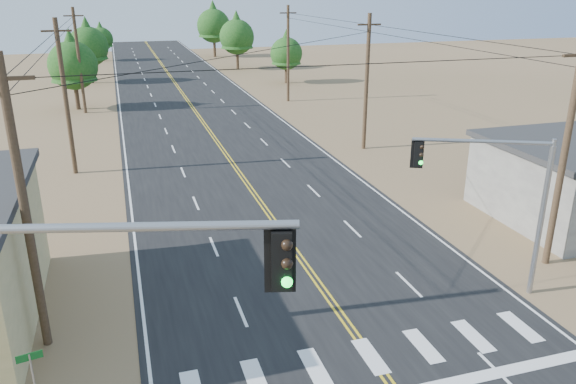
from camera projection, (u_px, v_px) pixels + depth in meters
name	position (u px, v px, depth m)	size (l,w,h in m)	color
road	(236.00, 168.00, 38.69)	(15.00, 200.00, 0.02)	black
utility_pole_left_near	(25.00, 208.00, 17.90)	(1.80, 0.30, 10.00)	#4C3826
utility_pole_left_mid	(65.00, 97.00, 35.86)	(1.80, 0.30, 10.00)	#4C3826
utility_pole_left_far	(79.00, 60.00, 53.82)	(1.80, 0.30, 10.00)	#4C3826
utility_pole_right_near	(564.00, 154.00, 23.64)	(1.80, 0.30, 10.00)	#4C3826
utility_pole_right_mid	(367.00, 82.00, 41.61)	(1.80, 0.30, 10.00)	#4C3826
utility_pole_right_far	(288.00, 53.00, 59.57)	(1.80, 0.30, 10.00)	#4C3826
signal_mast_left	(53.00, 339.00, 10.79)	(6.63, 2.05, 7.91)	gray
signal_mast_right	(505.00, 191.00, 21.59)	(4.85, 2.29, 6.46)	gray
street_sign	(33.00, 377.00, 15.57)	(0.69, 0.17, 2.34)	gray
tree_left_near	(72.00, 60.00, 55.54)	(4.80, 4.80, 8.00)	#3F2D1E
tree_left_mid	(88.00, 42.00, 71.12)	(5.01, 5.01, 8.35)	#3F2D1E
tree_left_far	(101.00, 37.00, 93.26)	(3.88, 3.88, 6.47)	#3F2D1E
tree_right_near	(286.00, 50.00, 71.41)	(4.07, 4.07, 6.79)	#3F2D1E
tree_right_mid	(237.00, 33.00, 83.37)	(5.15, 5.15, 8.59)	#3F2D1E
tree_right_far	(213.00, 22.00, 98.09)	(5.80, 5.80, 9.66)	#3F2D1E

